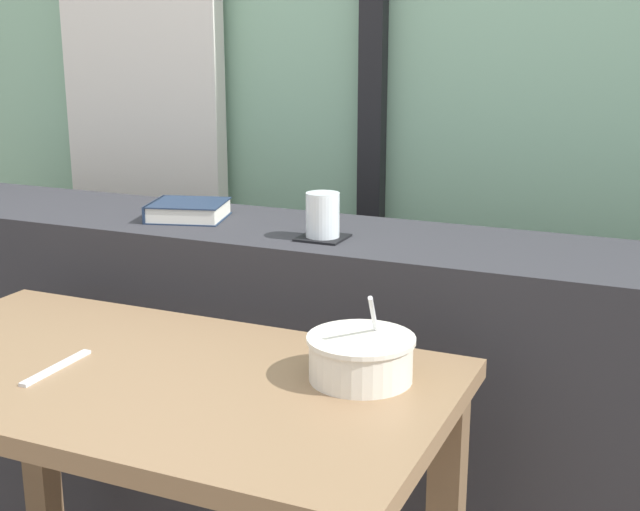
% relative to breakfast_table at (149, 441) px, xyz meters
% --- Properties ---
extents(curtain_left_panel, '(0.56, 0.06, 2.50)m').
position_rel_breakfast_table_xyz_m(curtain_left_panel, '(-0.78, 1.13, 0.65)').
color(curtain_left_panel, silver).
rests_on(curtain_left_panel, ground).
extents(window_divider_post, '(0.07, 0.05, 2.60)m').
position_rel_breakfast_table_xyz_m(window_divider_post, '(-0.02, 1.16, 0.70)').
color(window_divider_post, black).
rests_on(window_divider_post, ground).
extents(dark_console_ledge, '(2.80, 0.39, 0.86)m').
position_rel_breakfast_table_xyz_m(dark_console_ledge, '(0.06, 0.60, -0.17)').
color(dark_console_ledge, '#2D2D33').
rests_on(dark_console_ledge, ground).
extents(breakfast_table, '(1.06, 0.58, 0.73)m').
position_rel_breakfast_table_xyz_m(breakfast_table, '(0.00, 0.00, 0.00)').
color(breakfast_table, brown).
rests_on(breakfast_table, ground).
extents(coaster_square, '(0.10, 0.10, 0.00)m').
position_rel_breakfast_table_xyz_m(coaster_square, '(0.10, 0.53, 0.26)').
color(coaster_square, black).
rests_on(coaster_square, dark_console_ledge).
extents(juice_glass, '(0.07, 0.07, 0.10)m').
position_rel_breakfast_table_xyz_m(juice_glass, '(0.10, 0.53, 0.31)').
color(juice_glass, white).
rests_on(juice_glass, coaster_square).
extents(closed_book, '(0.21, 0.20, 0.04)m').
position_rel_breakfast_table_xyz_m(closed_book, '(-0.28, 0.59, 0.28)').
color(closed_book, '#1E2D47').
rests_on(closed_book, dark_console_ledge).
extents(soup_bowl, '(0.18, 0.18, 0.16)m').
position_rel_breakfast_table_xyz_m(soup_bowl, '(0.36, 0.11, 0.17)').
color(soup_bowl, silver).
rests_on(soup_bowl, breakfast_table).
extents(fork_utensil, '(0.02, 0.17, 0.01)m').
position_rel_breakfast_table_xyz_m(fork_utensil, '(-0.14, -0.06, 0.14)').
color(fork_utensil, silver).
rests_on(fork_utensil, breakfast_table).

